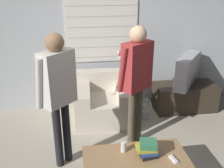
{
  "coord_description": "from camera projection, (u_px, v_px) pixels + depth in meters",
  "views": [
    {
      "loc": [
        -0.37,
        -2.43,
        2.26
      ],
      "look_at": [
        0.06,
        0.55,
        1.0
      ],
      "focal_mm": 42.0,
      "sensor_mm": 36.0,
      "label": 1
    }
  ],
  "objects": [
    {
      "name": "floor_fan",
      "position": [
        144.0,
        109.0,
        4.42
      ],
      "size": [
        0.29,
        0.2,
        0.36
      ],
      "color": "#A8A8AD",
      "rests_on": "ground_plane"
    },
    {
      "name": "book_stack",
      "position": [
        148.0,
        148.0,
        2.87
      ],
      "size": [
        0.24,
        0.21,
        0.18
      ],
      "color": "black",
      "rests_on": "coffee_table"
    },
    {
      "name": "spare_remote",
      "position": [
        173.0,
        159.0,
        2.82
      ],
      "size": [
        0.07,
        0.14,
        0.02
      ],
      "rotation": [
        0.0,
        0.0,
        0.21
      ],
      "color": "white",
      "rests_on": "coffee_table"
    },
    {
      "name": "tv_stand",
      "position": [
        185.0,
        97.0,
        4.69
      ],
      "size": [
        1.08,
        0.5,
        0.48
      ],
      "color": "#33281E",
      "rests_on": "ground_plane"
    },
    {
      "name": "person_left_standing",
      "position": [
        58.0,
        86.0,
        3.02
      ],
      "size": [
        0.49,
        0.78,
        1.69
      ],
      "rotation": [
        0.0,
        0.0,
        0.75
      ],
      "color": "black",
      "rests_on": "ground_plane"
    },
    {
      "name": "tv",
      "position": [
        187.0,
        70.0,
        4.49
      ],
      "size": [
        0.69,
        0.79,
        0.53
      ],
      "rotation": [
        0.0,
        0.0,
        4.04
      ],
      "color": "#B2B2B7",
      "rests_on": "tv_stand"
    },
    {
      "name": "armchair_beige",
      "position": [
        103.0,
        101.0,
        4.37
      ],
      "size": [
        0.96,
        0.94,
        0.75
      ],
      "rotation": [
        0.0,
        0.0,
        3.09
      ],
      "color": "beige",
      "rests_on": "ground_plane"
    },
    {
      "name": "person_right_standing",
      "position": [
        136.0,
        73.0,
        3.43
      ],
      "size": [
        0.51,
        0.81,
        1.69
      ],
      "rotation": [
        0.0,
        0.0,
        0.62
      ],
      "color": "#4C4233",
      "rests_on": "ground_plane"
    },
    {
      "name": "soda_can",
      "position": [
        124.0,
        147.0,
        2.95
      ],
      "size": [
        0.07,
        0.07,
        0.13
      ],
      "color": "silver",
      "rests_on": "coffee_table"
    },
    {
      "name": "wall_back",
      "position": [
        96.0,
        37.0,
        4.5
      ],
      "size": [
        5.2,
        0.08,
        2.55
      ],
      "color": "#ADB2B7",
      "rests_on": "ground_plane"
    },
    {
      "name": "coffee_table",
      "position": [
        136.0,
        161.0,
        2.86
      ],
      "size": [
        1.15,
        0.62,
        0.41
      ],
      "color": "#9E754C",
      "rests_on": "ground_plane"
    }
  ]
}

